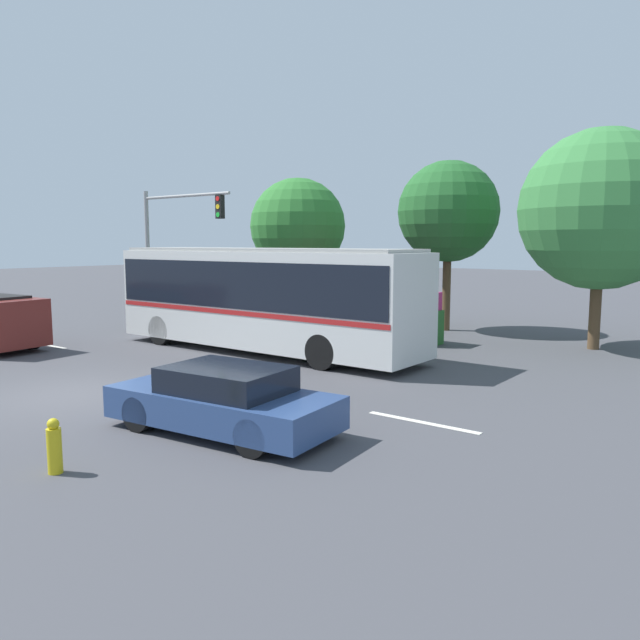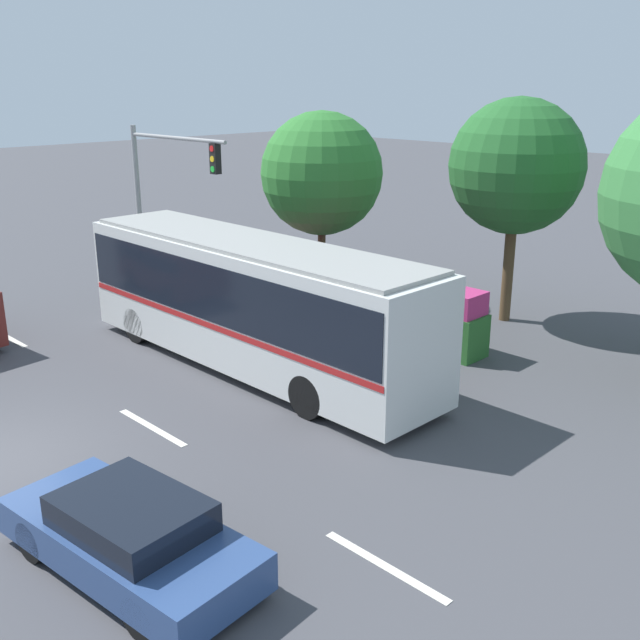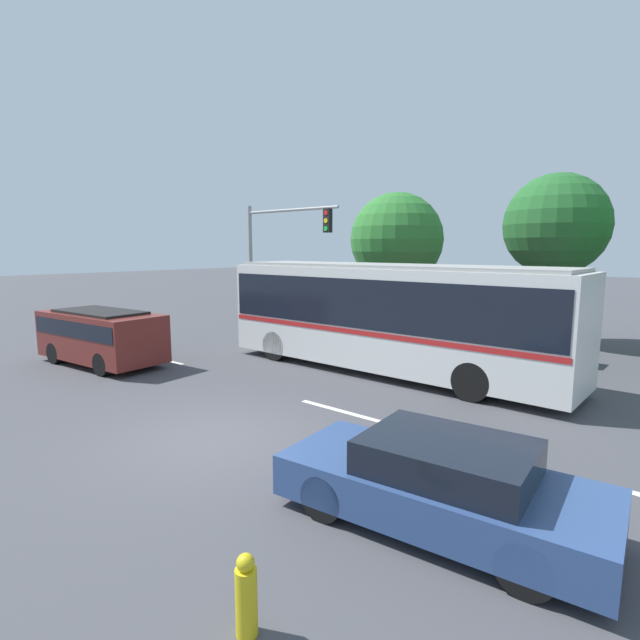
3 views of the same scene
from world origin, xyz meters
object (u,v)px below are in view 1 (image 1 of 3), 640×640
Objects in this scene: city_bus at (262,293)px; fire_hydrant at (54,447)px; sedan_foreground at (223,401)px; street_tree_right at (601,210)px; street_tree_centre at (448,212)px; traffic_light_pole at (169,235)px; street_tree_left at (298,226)px.

fire_hydrant is (4.64, -9.71, -1.47)m from city_bus.
sedan_foreground is 14.61m from street_tree_right.
street_tree_centre is at bearing 169.74° from street_tree_right.
city_bus is 12.93× the size of fire_hydrant.
traffic_light_pole is at bearing -41.38° from sedan_foreground.
city_bus is 7.15m from street_tree_left.
city_bus is 1.56× the size of street_tree_right.
street_tree_right reaches higher than city_bus.
street_tree_left reaches higher than city_bus.
street_tree_left is 0.93× the size of street_tree_centre.
fire_hydrant is at bearing -83.05° from street_tree_centre.
street_tree_right is 17.61m from fire_hydrant.
traffic_light_pole is at bearing 134.89° from fire_hydrant.
street_tree_centre reaches higher than street_tree_left.
sedan_foreground is (5.19, -6.71, -1.28)m from city_bus.
street_tree_centre is at bearing 20.49° from street_tree_left.
city_bus is at bearing -60.28° from street_tree_left.
traffic_light_pole reaches higher than sedan_foreground.
fire_hydrant is at bearing 74.03° from sedan_foreground.
fire_hydrant is (8.00, -15.60, -3.75)m from street_tree_left.
city_bus is 2.45× the size of sedan_foreground.
city_bus is at bearing -139.83° from street_tree_right.
city_bus reaches higher than sedan_foreground.
street_tree_right is 8.28× the size of fire_hydrant.
street_tree_centre is 18.41m from fire_hydrant.
fire_hydrant is at bearing -62.84° from street_tree_left.
street_tree_centre is at bearing -106.90° from city_bus.
street_tree_left is 0.87× the size of street_tree_right.
sedan_foreground is at bearing -35.71° from traffic_light_pole.
traffic_light_pole is 11.38m from street_tree_centre.
traffic_light_pole is 0.85× the size of street_tree_centre.
street_tree_centre reaches higher than fire_hydrant.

